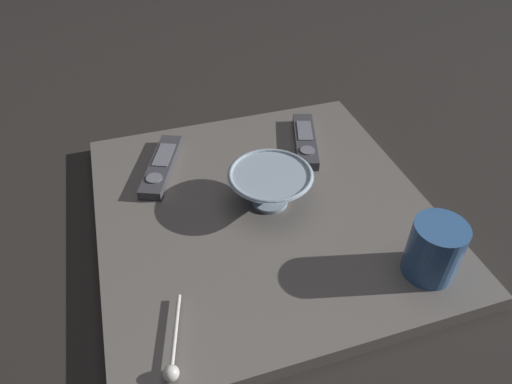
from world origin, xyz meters
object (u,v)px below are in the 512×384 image
at_px(tv_remote_near, 162,166).
at_px(coffee_mug, 434,250).
at_px(cereal_bowl, 270,186).
at_px(teaspoon, 172,361).
at_px(tv_remote_far, 305,141).

bearing_deg(tv_remote_near, coffee_mug, 43.39).
xyz_separation_m(cereal_bowl, teaspoon, (0.28, -0.24, -0.03)).
distance_m(coffee_mug, tv_remote_near, 0.56).
height_order(teaspoon, tv_remote_far, same).
bearing_deg(tv_remote_far, coffee_mug, 8.27).
height_order(coffee_mug, teaspoon, coffee_mug).
bearing_deg(tv_remote_far, teaspoon, -40.49).
height_order(cereal_bowl, coffee_mug, coffee_mug).
relative_size(cereal_bowl, teaspoon, 1.20).
relative_size(coffee_mug, teaspoon, 0.77).
bearing_deg(tv_remote_near, cereal_bowl, 48.32).
bearing_deg(teaspoon, cereal_bowl, 139.73).
distance_m(cereal_bowl, tv_remote_near, 0.25).
xyz_separation_m(coffee_mug, teaspoon, (0.04, -0.44, -0.04)).
xyz_separation_m(cereal_bowl, tv_remote_far, (-0.16, 0.14, -0.03)).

